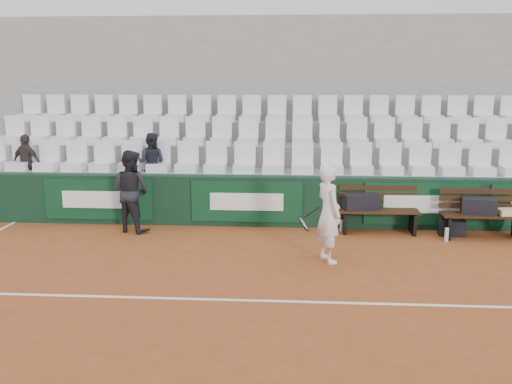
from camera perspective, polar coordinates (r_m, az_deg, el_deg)
name	(u,v)px	position (r m, az deg, el deg)	size (l,w,h in m)	color
ground	(237,300)	(7.75, -1.86, -10.78)	(80.00, 80.00, 0.00)	#9E4D23
court_baseline	(237,300)	(7.75, -1.86, -10.75)	(18.00, 0.06, 0.01)	white
back_barrier	(261,201)	(11.41, 0.47, -0.89)	(18.00, 0.34, 1.00)	#10311E
grandstand_tier_front	(259,195)	(12.04, 0.33, -0.26)	(18.00, 0.95, 1.00)	gray
grandstand_tier_mid	(262,176)	(12.93, 0.59, 1.56)	(18.00, 0.95, 1.45)	#979795
grandstand_tier_back	(264,161)	(13.83, 0.83, 3.14)	(18.00, 0.95, 1.90)	gray
grandstand_rear_wall	(266,107)	(14.33, 0.98, 8.45)	(18.00, 0.30, 4.40)	#959592
seat_row_front	(259,157)	(11.73, 0.28, 3.48)	(11.90, 0.44, 0.63)	white
seat_row_mid	(262,131)	(12.62, 0.56, 6.09)	(11.90, 0.44, 0.63)	silver
seat_row_back	(264,109)	(13.53, 0.80, 8.35)	(11.90, 0.44, 0.63)	silver
bench_left	(378,221)	(11.18, 12.13, -2.87)	(1.50, 0.56, 0.45)	#361F10
bench_right	(482,226)	(11.39, 21.67, -3.16)	(1.50, 0.56, 0.45)	#331B0F
sports_bag_left	(361,202)	(11.10, 10.46, -0.95)	(0.67, 0.29, 0.29)	black
sports_bag_right	(479,206)	(11.32, 21.43, -1.31)	(0.61, 0.29, 0.29)	black
towel	(509,212)	(11.44, 23.93, -1.83)	(0.39, 0.28, 0.11)	#CDBD85
sports_bag_ground	(452,228)	(11.39, 18.98, -3.38)	(0.48, 0.29, 0.29)	black
water_bottle_near	(341,225)	(11.19, 8.53, -3.31)	(0.06, 0.06, 0.23)	silver
water_bottle_far	(447,235)	(10.92, 18.52, -4.07)	(0.07, 0.07, 0.25)	silver
tennis_player	(328,213)	(9.18, 7.25, -2.12)	(0.79, 0.69, 1.59)	white
ball_kid	(131,191)	(11.18, -12.41, 0.10)	(0.77, 0.60, 1.58)	black
spectator_b	(25,141)	(13.02, -22.08, 4.71)	(0.71, 0.29, 1.21)	#312C27
spectator_c	(151,141)	(12.09, -10.48, 5.02)	(0.61, 0.48, 1.25)	black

